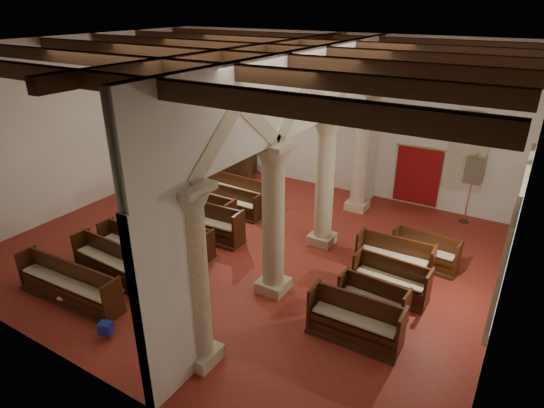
{
  "coord_description": "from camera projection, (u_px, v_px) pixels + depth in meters",
  "views": [
    {
      "loc": [
        7.0,
        -10.14,
        7.07
      ],
      "look_at": [
        0.55,
        0.5,
        1.45
      ],
      "focal_mm": 30.0,
      "sensor_mm": 36.0,
      "label": 1
    }
  ],
  "objects": [
    {
      "name": "arcade",
      "position": [
        303.0,
        147.0,
        11.8
      ],
      "size": [
        0.9,
        11.9,
        6.0
      ],
      "color": "beige",
      "rests_on": "floor"
    },
    {
      "name": "nave_pew_0",
      "position": [
        70.0,
        289.0,
        11.55
      ],
      "size": [
        3.22,
        0.83,
        1.05
      ],
      "rotation": [
        0.0,
        0.0,
        0.04
      ],
      "color": "#3F2414",
      "rests_on": "floor"
    },
    {
      "name": "wall_back",
      "position": [
        333.0,
        114.0,
        17.56
      ],
      "size": [
        14.0,
        0.02,
        6.0
      ],
      "primitive_type": "cube",
      "color": "silver",
      "rests_on": "floor"
    },
    {
      "name": "pipe_organ",
      "position": [
        233.0,
        141.0,
        19.96
      ],
      "size": [
        2.1,
        0.85,
        4.4
      ],
      "color": "#3F2414",
      "rests_on": "floor"
    },
    {
      "name": "dossal_curtain",
      "position": [
        417.0,
        176.0,
        16.6
      ],
      "size": [
        1.8,
        0.07,
        2.17
      ],
      "color": "maroon",
      "rests_on": "floor"
    },
    {
      "name": "aisle_pew_4",
      "position": [
        425.0,
        255.0,
        13.06
      ],
      "size": [
        1.89,
        0.81,
        1.02
      ],
      "rotation": [
        0.0,
        0.0,
        -0.07
      ],
      "color": "#3F2414",
      "rests_on": "floor"
    },
    {
      "name": "tube_heater_a",
      "position": [
        77.0,
        301.0,
        11.39
      ],
      "size": [
        1.02,
        0.47,
        0.11
      ],
      "primitive_type": "cylinder",
      "rotation": [
        0.0,
        1.57,
        0.36
      ],
      "color": "white",
      "rests_on": "floor"
    },
    {
      "name": "hymnal_box_a",
      "position": [
        106.0,
        328.0,
        10.32
      ],
      "size": [
        0.35,
        0.31,
        0.29
      ],
      "primitive_type": "cube",
      "rotation": [
        0.0,
        0.0,
        0.33
      ],
      "color": "navy",
      "rests_on": "floor"
    },
    {
      "name": "tube_heater_b",
      "position": [
        114.0,
        282.0,
        12.14
      ],
      "size": [
        1.04,
        0.4,
        0.11
      ],
      "primitive_type": "cylinder",
      "rotation": [
        0.0,
        1.57,
        -0.29
      ],
      "color": "silver",
      "rests_on": "floor"
    },
    {
      "name": "wall_front",
      "position": [
        60.0,
        246.0,
        8.21
      ],
      "size": [
        14.0,
        0.02,
        6.0
      ],
      "primitive_type": "cube",
      "color": "silver",
      "rests_on": "floor"
    },
    {
      "name": "aisle_pew_2",
      "position": [
        390.0,
        284.0,
        11.72
      ],
      "size": [
        1.96,
        0.77,
        1.03
      ],
      "rotation": [
        0.0,
        0.0,
        -0.04
      ],
      "color": "#3F2414",
      "rests_on": "floor"
    },
    {
      "name": "floor",
      "position": [
        248.0,
        248.0,
        14.12
      ],
      "size": [
        14.0,
        14.0,
        0.0
      ],
      "primitive_type": "plane",
      "color": "maroon",
      "rests_on": "ground"
    },
    {
      "name": "nave_pew_5",
      "position": [
        197.0,
        213.0,
        15.54
      ],
      "size": [
        2.94,
        0.8,
        1.12
      ],
      "rotation": [
        0.0,
        0.0,
        0.02
      ],
      "color": "#3F2414",
      "rests_on": "floor"
    },
    {
      "name": "nave_pew_4",
      "position": [
        195.0,
        224.0,
        14.79
      ],
      "size": [
        3.51,
        0.93,
        1.15
      ],
      "rotation": [
        0.0,
        0.0,
        0.05
      ],
      "color": "#3F2414",
      "rests_on": "floor"
    },
    {
      "name": "wall_right",
      "position": [
        521.0,
        210.0,
        9.58
      ],
      "size": [
        0.02,
        12.0,
        6.0
      ],
      "primitive_type": "cube",
      "color": "silver",
      "rests_on": "floor"
    },
    {
      "name": "ceiling",
      "position": [
        243.0,
        45.0,
        11.65
      ],
      "size": [
        14.0,
        14.0,
        0.0
      ],
      "primitive_type": "plane",
      "rotation": [
        3.14,
        0.0,
        0.0
      ],
      "color": "#341E11",
      "rests_on": "wall_back"
    },
    {
      "name": "nave_pew_6",
      "position": [
        224.0,
        204.0,
        16.41
      ],
      "size": [
        2.98,
        0.65,
        0.95
      ],
      "rotation": [
        0.0,
        0.0,
        -0.0
      ],
      "color": "#3F2414",
      "rests_on": "floor"
    },
    {
      "name": "hymnal_box_c",
      "position": [
        231.0,
        234.0,
        14.41
      ],
      "size": [
        0.41,
        0.38,
        0.32
      ],
      "primitive_type": "cube",
      "rotation": [
        0.0,
        0.0,
        -0.43
      ],
      "color": "navy",
      "rests_on": "floor"
    },
    {
      "name": "nave_pew_3",
      "position": [
        172.0,
        240.0,
        13.97
      ],
      "size": [
        2.97,
        0.65,
        0.95
      ],
      "rotation": [
        0.0,
        0.0,
        0.01
      ],
      "color": "#3F2414",
      "rests_on": "floor"
    },
    {
      "name": "aisle_pew_1",
      "position": [
        372.0,
        304.0,
        10.98
      ],
      "size": [
        1.71,
        0.74,
        0.97
      ],
      "rotation": [
        0.0,
        0.0,
        -0.06
      ],
      "color": "#3F2414",
      "rests_on": "floor"
    },
    {
      "name": "ceiling_beams",
      "position": [
        244.0,
        52.0,
        11.72
      ],
      "size": [
        13.8,
        11.8,
        0.3
      ],
      "primitive_type": null,
      "color": "#3F2414",
      "rests_on": "wall_back"
    },
    {
      "name": "window_back",
      "position": [
        466.0,
        155.0,
        15.51
      ],
      "size": [
        1.0,
        0.03,
        2.2
      ],
      "primitive_type": "cube",
      "color": "#2E674D",
      "rests_on": "wall_back"
    },
    {
      "name": "processional_banner",
      "position": [
        468.0,
        201.0,
        15.45
      ],
      "size": [
        0.57,
        0.72,
        2.47
      ],
      "rotation": [
        0.0,
        0.0,
        -0.03
      ],
      "color": "#3F2414",
      "rests_on": "floor"
    },
    {
      "name": "nave_pew_1",
      "position": [
        115.0,
        268.0,
        12.45
      ],
      "size": [
        2.93,
        0.83,
        1.04
      ],
      "rotation": [
        0.0,
        0.0,
        -0.05
      ],
      "color": "#3F2414",
      "rests_on": "floor"
    },
    {
      "name": "window_right_b",
      "position": [
        522.0,
        203.0,
        11.87
      ],
      "size": [
        0.03,
        1.0,
        2.2
      ],
      "primitive_type": "cube",
      "color": "#2E674D",
      "rests_on": "wall_right"
    },
    {
      "name": "lectern",
      "position": [
        248.0,
        171.0,
        18.82
      ],
      "size": [
        0.56,
        0.57,
        1.4
      ],
      "rotation": [
        0.0,
        0.0,
        -0.01
      ],
      "color": "#392212",
      "rests_on": "floor"
    },
    {
      "name": "aisle_pew_3",
      "position": [
        394.0,
        262.0,
        12.68
      ],
      "size": [
        2.11,
        0.77,
        1.08
      ],
      "rotation": [
        0.0,
        0.0,
        0.02
      ],
      "color": "#3F2414",
      "rests_on": "floor"
    },
    {
      "name": "nave_pew_2",
      "position": [
        142.0,
        256.0,
        13.03
      ],
      "size": [
        3.15,
        0.86,
        1.06
      ],
      "rotation": [
        0.0,
        0.0,
        -0.05
      ],
      "color": "#3F2414",
      "rests_on": "floor"
    },
    {
      "name": "window_right_a",
      "position": [
        503.0,
        276.0,
        8.75
      ],
      "size": [
        0.03,
        1.0,
        2.2
      ],
      "primitive_type": "cube",
      "color": "#2E674D",
      "rests_on": "wall_right"
    },
    {
      "name": "aisle_pew_0",
      "position": [
        354.0,
        326.0,
        10.2
      ],
      "size": [
        2.13,
        0.78,
        1.11
      ],
      "rotation": [
        0.0,
        0.0,
        0.02
      ],
      "color": "#3F2414",
      "rests_on": "floor"
    },
    {
      "name": "hymnal_box_b",
      "position": [
        158.0,
        286.0,
        11.82
      ],
      "size": [
        0.34,
        0.3,
        0.3
      ],
      "primitive_type": "cube",
      "rotation": [
        0.0,
        0.0,
        0.19
      ],
      "color": "#152095",
      "rests_on": "floor"
    },
    {
      "name": "nave_pew_7",
      "position": [
        233.0,
        193.0,
        17.23
      ],
      "size": [
        3.21,
        0.88,
        1.03
      ],
      "rotation": [
        0.0,
        0.0,
        -0.06
      ],
      "color": "#3F2414",
      "rests_on": "floor"
    },
    {
      "name": "wall_left",
      "position": [
        84.0,
        124.0,
        16.19
      ],
      "size": [
        0.02,
        12.0,
        6.0
      ],
      "primitive_type": "cube",
      "color": "silver",
      "rests_on": "floor"
    }
  ]
}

